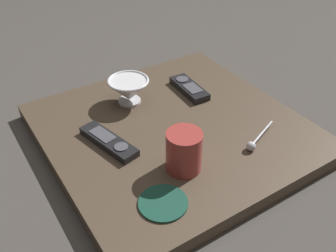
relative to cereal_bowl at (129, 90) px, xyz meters
The scene contains 8 objects.
ground_plane 0.19m from the cereal_bowl, 105.00° to the left, with size 6.00×6.00×0.00m, color #47423D.
table 0.18m from the cereal_bowl, 105.00° to the left, with size 0.66×0.66×0.04m.
cereal_bowl is the anchor object (origin of this frame).
coffee_mug 0.32m from the cereal_bowl, 85.01° to the left, with size 0.08×0.08×0.10m.
teaspoon 0.39m from the cereal_bowl, 115.06° to the left, with size 0.13×0.06×0.02m.
tv_remote_near 0.19m from the cereal_bowl, 166.43° to the left, with size 0.06×0.16×0.02m.
tv_remote_far 0.20m from the cereal_bowl, 46.82° to the left, with size 0.09×0.19×0.02m.
drink_coaster 0.41m from the cereal_bowl, 71.81° to the left, with size 0.11×0.11×0.01m.
Camera 1 is at (0.46, 0.69, 0.65)m, focal length 40.52 mm.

